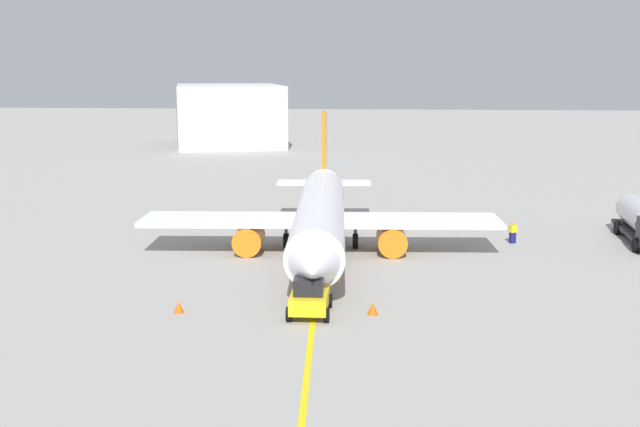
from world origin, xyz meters
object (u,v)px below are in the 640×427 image
(refueling_worker, at_px, (513,233))
(safety_cone_wingtip, at_px, (179,307))
(pushback_tug, at_px, (310,297))
(airplane, at_px, (320,218))
(safety_cone_nose, at_px, (373,308))

(refueling_worker, relative_size, safety_cone_wingtip, 2.64)
(pushback_tug, relative_size, refueling_worker, 2.12)
(airplane, bearing_deg, pushback_tug, 2.70)
(safety_cone_nose, bearing_deg, pushback_tug, -84.15)
(airplane, distance_m, safety_cone_nose, 15.02)
(pushback_tug, height_order, safety_cone_wingtip, pushback_tug)
(pushback_tug, bearing_deg, safety_cone_nose, 95.85)
(refueling_worker, bearing_deg, pushback_tug, -36.16)
(pushback_tug, distance_m, safety_cone_nose, 3.53)
(airplane, height_order, refueling_worker, airplane)
(airplane, relative_size, safety_cone_nose, 48.36)
(refueling_worker, height_order, safety_cone_wingtip, refueling_worker)
(pushback_tug, bearing_deg, refueling_worker, 143.84)
(pushback_tug, bearing_deg, airplane, -177.30)
(refueling_worker, bearing_deg, airplane, -73.39)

